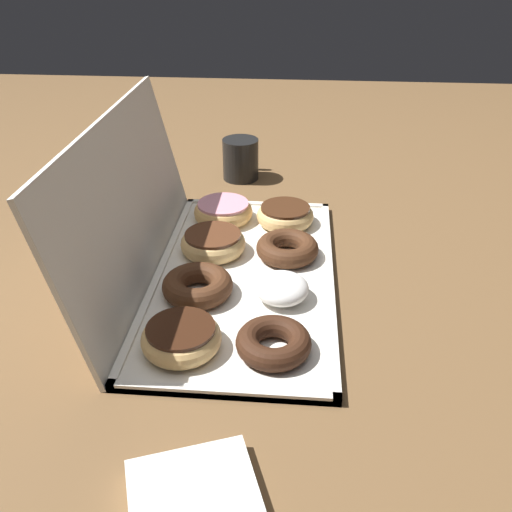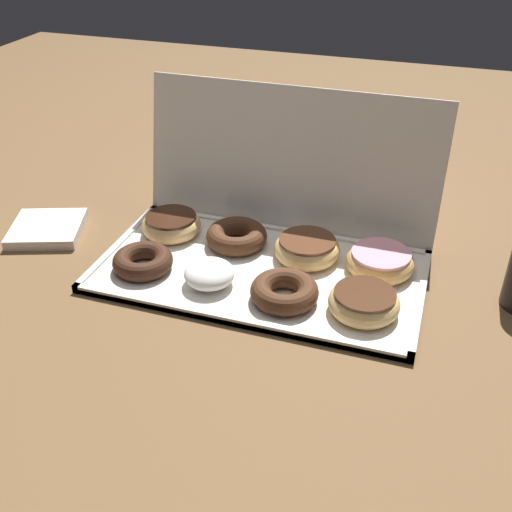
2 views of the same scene
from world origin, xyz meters
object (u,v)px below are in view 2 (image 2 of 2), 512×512
(chocolate_frosted_donut_4, at_px, (171,224))
(chocolate_frosted_donut_6, at_px, (307,248))
(powdered_filled_donut_1, at_px, (209,274))
(chocolate_cake_ring_donut_2, at_px, (284,291))
(donut_box, at_px, (260,272))
(chocolate_cake_ring_donut_0, at_px, (143,261))
(pink_frosted_donut_7, at_px, (380,261))
(chocolate_cake_ring_donut_5, at_px, (237,236))
(napkin_stack, at_px, (47,229))
(chocolate_frosted_donut_3, at_px, (364,302))

(chocolate_frosted_donut_4, distance_m, chocolate_frosted_donut_6, 0.27)
(powdered_filled_donut_1, relative_size, chocolate_cake_ring_donut_2, 0.77)
(powdered_filled_donut_1, distance_m, chocolate_frosted_donut_4, 0.19)
(donut_box, distance_m, chocolate_frosted_donut_4, 0.22)
(chocolate_cake_ring_donut_0, relative_size, chocolate_frosted_donut_6, 0.90)
(donut_box, relative_size, powdered_filled_donut_1, 6.59)
(donut_box, xyz_separation_m, chocolate_cake_ring_donut_0, (-0.20, -0.06, 0.02))
(chocolate_frosted_donut_6, bearing_deg, pink_frosted_donut_7, -0.41)
(donut_box, height_order, chocolate_frosted_donut_6, chocolate_frosted_donut_6)
(chocolate_frosted_donut_6, bearing_deg, chocolate_frosted_donut_4, 179.14)
(chocolate_cake_ring_donut_5, xyz_separation_m, napkin_stack, (-0.38, -0.06, -0.02))
(chocolate_frosted_donut_6, bearing_deg, chocolate_cake_ring_donut_5, 178.06)
(powdered_filled_donut_1, relative_size, chocolate_frosted_donut_3, 0.76)
(chocolate_frosted_donut_3, distance_m, chocolate_frosted_donut_6, 0.18)
(pink_frosted_donut_7, bearing_deg, chocolate_cake_ring_donut_5, 178.81)
(chocolate_frosted_donut_4, bearing_deg, chocolate_frosted_donut_3, -18.34)
(chocolate_frosted_donut_4, distance_m, chocolate_cake_ring_donut_5, 0.13)
(chocolate_cake_ring_donut_2, bearing_deg, powdered_filled_donut_1, 178.06)
(chocolate_cake_ring_donut_5, relative_size, chocolate_frosted_donut_6, 0.96)
(powdered_filled_donut_1, height_order, chocolate_frosted_donut_3, powdered_filled_donut_1)
(donut_box, relative_size, chocolate_cake_ring_donut_5, 4.97)
(chocolate_frosted_donut_6, xyz_separation_m, pink_frosted_donut_7, (0.13, -0.00, -0.00))
(chocolate_cake_ring_donut_5, distance_m, chocolate_frosted_donut_6, 0.14)
(donut_box, bearing_deg, pink_frosted_donut_7, 17.43)
(powdered_filled_donut_1, distance_m, napkin_stack, 0.38)
(pink_frosted_donut_7, bearing_deg, chocolate_cake_ring_donut_2, -135.19)
(chocolate_frosted_donut_3, bearing_deg, chocolate_cake_ring_donut_2, -176.16)
(chocolate_frosted_donut_3, bearing_deg, napkin_stack, 173.81)
(chocolate_cake_ring_donut_0, relative_size, chocolate_cake_ring_donut_5, 0.93)
(pink_frosted_donut_7, distance_m, napkin_stack, 0.65)
(chocolate_cake_ring_donut_0, distance_m, napkin_stack, 0.26)
(chocolate_cake_ring_donut_5, bearing_deg, pink_frosted_donut_7, -1.19)
(donut_box, height_order, powdered_filled_donut_1, powdered_filled_donut_1)
(chocolate_frosted_donut_6, relative_size, napkin_stack, 0.89)
(donut_box, xyz_separation_m, napkin_stack, (-0.45, 0.01, 0.00))
(powdered_filled_donut_1, xyz_separation_m, chocolate_cake_ring_donut_5, (0.00, 0.14, -0.00))
(napkin_stack, bearing_deg, chocolate_frosted_donut_6, 6.48)
(donut_box, relative_size, chocolate_frosted_donut_6, 4.80)
(powdered_filled_donut_1, bearing_deg, chocolate_cake_ring_donut_2, -1.94)
(chocolate_cake_ring_donut_0, distance_m, chocolate_frosted_donut_3, 0.39)
(donut_box, xyz_separation_m, chocolate_cake_ring_donut_2, (0.07, -0.07, 0.02))
(chocolate_frosted_donut_3, bearing_deg, chocolate_cake_ring_donut_0, 179.72)
(donut_box, bearing_deg, chocolate_cake_ring_donut_2, -47.42)
(pink_frosted_donut_7, xyz_separation_m, napkin_stack, (-0.65, -0.06, -0.02))
(powdered_filled_donut_1, xyz_separation_m, chocolate_cake_ring_donut_2, (0.13, -0.00, -0.00))
(chocolate_frosted_donut_4, relative_size, pink_frosted_donut_7, 0.95)
(powdered_filled_donut_1, xyz_separation_m, napkin_stack, (-0.38, 0.07, -0.02))
(powdered_filled_donut_1, bearing_deg, chocolate_frosted_donut_4, 134.54)
(chocolate_cake_ring_donut_0, xyz_separation_m, pink_frosted_donut_7, (0.40, 0.13, 0.00))
(chocolate_frosted_donut_4, bearing_deg, donut_box, -18.76)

